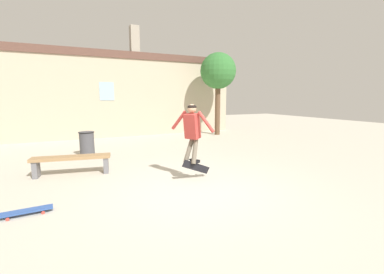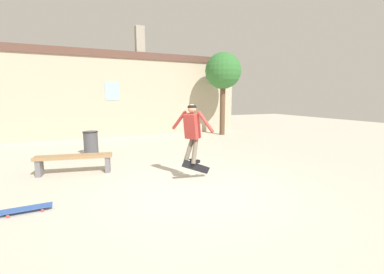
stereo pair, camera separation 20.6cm
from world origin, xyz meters
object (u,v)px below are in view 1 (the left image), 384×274
(tree_right, at_px, (218,72))
(park_bench, at_px, (72,161))
(skateboard_flipping, at_px, (196,167))
(skateboard_resting, at_px, (26,211))
(trash_bin, at_px, (87,143))
(skater, at_px, (192,129))

(tree_right, xyz_separation_m, park_bench, (-7.32, -4.70, -2.97))
(tree_right, height_order, skateboard_flipping, tree_right)
(park_bench, xyz_separation_m, skateboard_resting, (-0.78, -2.22, -0.31))
(tree_right, relative_size, trash_bin, 5.15)
(park_bench, xyz_separation_m, trash_bin, (0.52, 2.28, 0.07))
(trash_bin, bearing_deg, park_bench, -102.90)
(tree_right, xyz_separation_m, skater, (-4.64, -6.43, -2.07))
(tree_right, bearing_deg, skater, -125.83)
(tree_right, bearing_deg, park_bench, -147.30)
(skateboard_flipping, bearing_deg, skater, 144.56)
(tree_right, distance_m, park_bench, 9.19)
(trash_bin, bearing_deg, skater, -61.70)
(park_bench, relative_size, skateboard_resting, 2.34)
(tree_right, distance_m, skater, 8.19)
(skateboard_resting, bearing_deg, skater, 4.51)
(tree_right, relative_size, skateboard_flipping, 5.16)
(skateboard_flipping, bearing_deg, park_bench, 134.49)
(skater, bearing_deg, skateboard_resting, 158.52)
(skateboard_resting, bearing_deg, park_bench, 67.14)
(trash_bin, distance_m, skater, 4.63)
(skater, relative_size, skateboard_resting, 1.72)
(skateboard_resting, bearing_deg, skateboard_flipping, 3.68)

